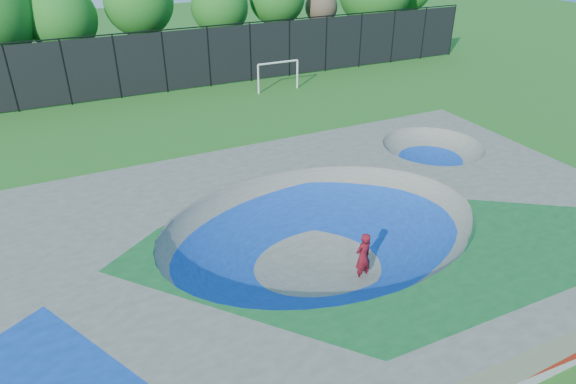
% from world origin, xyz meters
% --- Properties ---
extents(ground, '(120.00, 120.00, 0.00)m').
position_xyz_m(ground, '(0.00, 0.00, 0.00)').
color(ground, '#205E1A').
rests_on(ground, ground).
extents(skate_deck, '(22.00, 14.00, 1.50)m').
position_xyz_m(skate_deck, '(0.00, 0.00, 0.75)').
color(skate_deck, gray).
rests_on(skate_deck, ground).
extents(skater, '(0.69, 0.51, 1.71)m').
position_xyz_m(skater, '(0.64, -1.50, 0.86)').
color(skater, red).
rests_on(skater, ground).
extents(skateboard, '(0.81, 0.40, 0.05)m').
position_xyz_m(skateboard, '(0.64, -1.50, 0.03)').
color(skateboard, black).
rests_on(skateboard, ground).
extents(soccer_goal, '(2.96, 0.12, 1.96)m').
position_xyz_m(soccer_goal, '(6.75, 18.06, 1.35)').
color(soccer_goal, white).
rests_on(soccer_goal, ground).
extents(fence, '(48.09, 0.09, 4.04)m').
position_xyz_m(fence, '(0.00, 21.00, 2.10)').
color(fence, black).
rests_on(fence, ground).
extents(treeline, '(52.56, 7.47, 8.19)m').
position_xyz_m(treeline, '(-0.47, 25.67, 4.85)').
color(treeline, '#4F3327').
rests_on(treeline, ground).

